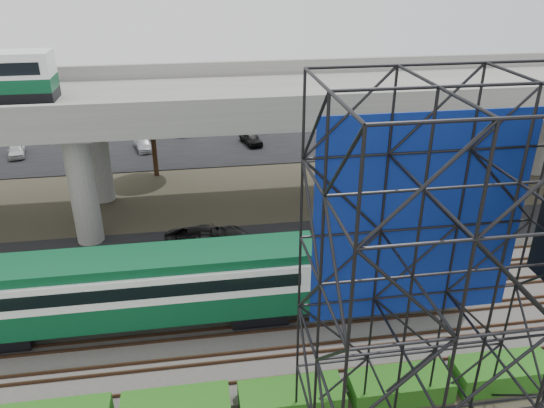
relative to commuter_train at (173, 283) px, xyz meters
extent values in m
plane|color=#474233|center=(4.03, -2.00, -2.88)|extent=(140.00, 140.00, 0.00)
cube|color=slate|center=(4.03, 0.00, -2.78)|extent=(90.00, 12.00, 0.20)
cube|color=black|center=(4.03, 8.50, -2.84)|extent=(90.00, 5.00, 0.08)
cube|color=black|center=(4.03, 32.00, -2.84)|extent=(90.00, 18.00, 0.08)
cube|color=slate|center=(4.03, 54.00, -2.87)|extent=(140.00, 40.00, 0.03)
cube|color=#472D1E|center=(4.03, -4.72, -2.60)|extent=(90.00, 0.08, 0.16)
cube|color=#472D1E|center=(4.03, -3.28, -2.60)|extent=(90.00, 0.08, 0.16)
cube|color=#472D1E|center=(4.03, -2.72, -2.60)|extent=(90.00, 0.08, 0.16)
cube|color=#472D1E|center=(4.03, -1.28, -2.60)|extent=(90.00, 0.08, 0.16)
cube|color=#472D1E|center=(4.03, -0.72, -2.60)|extent=(90.00, 0.08, 0.16)
cube|color=#472D1E|center=(4.03, 0.72, -2.60)|extent=(90.00, 0.08, 0.16)
cube|color=#472D1E|center=(4.03, 1.28, -2.60)|extent=(90.00, 0.08, 0.16)
cube|color=#472D1E|center=(4.03, 2.72, -2.60)|extent=(90.00, 0.08, 0.16)
cube|color=#472D1E|center=(4.03, 3.28, -2.60)|extent=(90.00, 0.08, 0.16)
cube|color=#472D1E|center=(4.03, 4.72, -2.60)|extent=(90.00, 0.08, 0.16)
cube|color=black|center=(-8.62, 0.00, -2.07)|extent=(3.00, 2.20, 0.90)
cube|color=black|center=(4.38, 0.00, -2.07)|extent=(3.00, 2.20, 0.90)
cube|color=#0A4626|center=(-2.12, 0.00, -0.92)|extent=(19.00, 3.00, 1.40)
cube|color=white|center=(-2.12, 0.00, 0.53)|extent=(19.00, 3.00, 1.50)
cube|color=#0A4626|center=(-2.12, 0.00, 1.53)|extent=(19.00, 2.60, 0.50)
cube|color=black|center=(-1.12, 0.00, 0.58)|extent=(15.00, 3.06, 0.70)
cube|color=#0A4626|center=(11.88, 0.00, 0.08)|extent=(8.00, 3.00, 3.40)
cube|color=#9E9B93|center=(4.03, 14.00, 5.72)|extent=(80.00, 12.00, 1.20)
cube|color=#9E9B93|center=(4.03, 8.25, 6.87)|extent=(80.00, 0.50, 1.10)
cube|color=#9E9B93|center=(4.03, 19.75, 6.87)|extent=(80.00, 0.50, 1.10)
cylinder|color=#9E9B93|center=(-5.97, 10.50, 1.12)|extent=(1.80, 1.80, 8.00)
cylinder|color=#9E9B93|center=(-5.97, 17.50, 1.12)|extent=(1.80, 1.80, 8.00)
cube|color=#9E9B93|center=(-5.97, 14.00, 4.82)|extent=(2.40, 9.00, 0.60)
cylinder|color=#9E9B93|center=(14.03, 10.50, 1.12)|extent=(1.80, 1.80, 8.00)
cylinder|color=#9E9B93|center=(14.03, 17.50, 1.12)|extent=(1.80, 1.80, 8.00)
cube|color=#9E9B93|center=(14.03, 14.00, 4.82)|extent=(2.40, 9.00, 0.60)
cylinder|color=#9E9B93|center=(32.03, 17.50, 1.12)|extent=(1.80, 1.80, 8.00)
cube|color=navy|center=(9.60, -6.95, 6.42)|extent=(8.10, 0.08, 8.25)
cube|color=#1B5313|center=(5.03, -6.30, -2.37)|extent=(4.60, 1.80, 1.03)
cube|color=#1B5313|center=(10.03, -6.30, -2.38)|extent=(4.60, 1.80, 1.01)
cube|color=#1B5313|center=(15.03, -6.30, -2.32)|extent=(4.60, 1.80, 1.12)
cylinder|color=#382314|center=(18.03, 10.50, -0.48)|extent=(0.44, 0.44, 4.80)
ellipsoid|color=#1B5313|center=(18.03, 10.50, 2.72)|extent=(4.94, 4.94, 4.18)
cylinder|color=#382314|center=(-1.97, 22.00, -0.48)|extent=(0.44, 0.44, 4.80)
ellipsoid|color=#1B5313|center=(-1.97, 22.00, 2.72)|extent=(4.94, 4.94, 4.18)
imported|color=black|center=(2.01, 8.01, -2.01)|extent=(5.77, 2.82, 1.58)
imported|color=silver|center=(-15.69, 29.00, -2.19)|extent=(2.17, 3.81, 1.22)
imported|color=#94979B|center=(-9.82, 34.00, -2.21)|extent=(1.80, 3.74, 1.18)
imported|color=#ADB0B5|center=(-3.53, 29.00, -2.26)|extent=(2.39, 4.01, 1.09)
imported|color=silver|center=(0.36, 34.00, -2.22)|extent=(2.17, 4.30, 1.17)
imported|color=black|center=(7.41, 29.00, -2.16)|extent=(2.44, 4.04, 1.29)
imported|color=#A1A2A9|center=(9.17, 34.00, -2.22)|extent=(1.28, 3.52, 1.15)
imported|color=white|center=(17.02, 29.00, -2.23)|extent=(1.74, 3.98, 1.14)
imported|color=#ABAFB3|center=(22.63, 34.00, -2.26)|extent=(2.75, 4.26, 1.09)
camera|label=1|loc=(1.54, -23.26, 15.41)|focal=35.00mm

